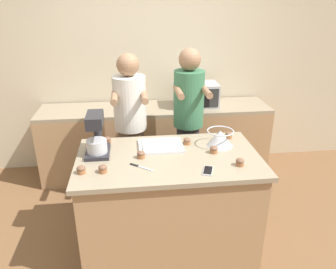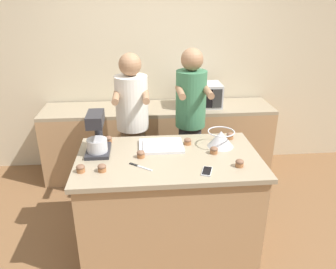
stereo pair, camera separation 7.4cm
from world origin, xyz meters
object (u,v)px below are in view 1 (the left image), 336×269
(microwave_oven, at_px, (196,95))
(cupcake_2, at_px, (103,169))
(person_left, at_px, (131,129))
(cupcake_0, at_px, (141,155))
(baking_tray, at_px, (161,145))
(cupcake_6, at_px, (229,135))
(stand_mixer, at_px, (96,136))
(cupcake_7, at_px, (107,140))
(knife, at_px, (140,167))
(cupcake_3, at_px, (214,150))
(mixing_bowl, at_px, (220,138))
(cell_phone, at_px, (208,171))
(cupcake_1, at_px, (187,141))
(cupcake_5, at_px, (81,170))
(cupcake_4, at_px, (240,162))
(person_right, at_px, (188,124))

(microwave_oven, xyz_separation_m, cupcake_2, (-1.03, -1.57, -0.09))
(person_left, xyz_separation_m, cupcake_0, (0.08, -0.74, 0.07))
(baking_tray, bearing_deg, cupcake_2, -140.90)
(cupcake_0, relative_size, cupcake_6, 1.00)
(stand_mixer, relative_size, cupcake_2, 5.43)
(cupcake_7, bearing_deg, cupcake_2, -90.84)
(knife, xyz_separation_m, cupcake_3, (0.64, 0.18, 0.03))
(mixing_bowl, distance_m, cupcake_7, 1.02)
(mixing_bowl, bearing_deg, cupcake_7, 170.39)
(cupcake_7, bearing_deg, cell_phone, -37.91)
(baking_tray, distance_m, cupcake_1, 0.25)
(stand_mixer, distance_m, cupcake_7, 0.25)
(knife, relative_size, cupcake_3, 2.77)
(person_left, relative_size, cupcake_5, 24.79)
(mixing_bowl, distance_m, baking_tray, 0.53)
(cell_phone, xyz_separation_m, cupcake_0, (-0.50, 0.28, 0.03))
(cupcake_0, bearing_deg, person_left, 95.81)
(cupcake_1, height_order, cupcake_4, same)
(baking_tray, distance_m, cupcake_0, 0.26)
(cupcake_3, distance_m, cupcake_6, 0.36)
(cupcake_2, bearing_deg, cupcake_7, 89.16)
(cupcake_6, bearing_deg, cupcake_4, -97.15)
(knife, bearing_deg, cupcake_2, -170.49)
(cupcake_5, height_order, cupcake_6, same)
(cupcake_2, bearing_deg, cupcake_3, 13.91)
(cupcake_6, bearing_deg, cupcake_1, -167.95)
(cupcake_6, bearing_deg, cell_phone, -119.56)
(person_right, relative_size, cupcake_6, 25.37)
(mixing_bowl, distance_m, knife, 0.80)
(microwave_oven, distance_m, cupcake_3, 1.35)
(cupcake_5, bearing_deg, baking_tray, 31.00)
(cupcake_0, height_order, cupcake_4, same)
(person_left, xyz_separation_m, cupcake_4, (0.85, -0.96, 0.07))
(cupcake_3, bearing_deg, cupcake_5, -168.36)
(stand_mixer, bearing_deg, microwave_oven, 48.57)
(person_right, xyz_separation_m, cupcake_4, (0.24, -0.96, 0.04))
(microwave_oven, bearing_deg, cupcake_5, -127.30)
(cupcake_7, bearing_deg, microwave_oven, 45.30)
(cupcake_4, height_order, cupcake_6, same)
(cupcake_0, relative_size, cupcake_4, 1.00)
(cupcake_0, xyz_separation_m, cupcake_6, (0.84, 0.31, 0.00))
(cupcake_5, bearing_deg, cell_phone, -5.07)
(cupcake_5, bearing_deg, cupcake_3, 11.64)
(microwave_oven, height_order, cupcake_0, microwave_oven)
(cupcake_3, relative_size, cupcake_6, 1.00)
(mixing_bowl, relative_size, cupcake_5, 3.62)
(cupcake_3, height_order, cupcake_7, same)
(microwave_oven, height_order, cupcake_5, microwave_oven)
(knife, bearing_deg, cupcake_3, 15.83)
(cupcake_3, height_order, cupcake_5, same)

